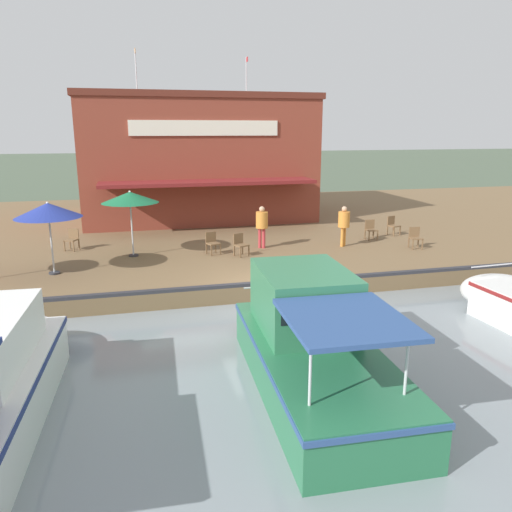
{
  "coord_description": "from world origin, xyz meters",
  "views": [
    {
      "loc": [
        14.19,
        -3.93,
        5.27
      ],
      "look_at": [
        -1.0,
        -0.11,
        1.3
      ],
      "focal_mm": 35.0,
      "sensor_mm": 36.0,
      "label": 1
    }
  ],
  "objects": [
    {
      "name": "patio_umbrella_back_row",
      "position": [
        -4.81,
        -3.96,
        2.84
      ],
      "size": [
        2.11,
        2.11,
        2.49
      ],
      "color": "#B7B7B7",
      "rests_on": "quay_deck"
    },
    {
      "name": "ground_plane",
      "position": [
        0.0,
        0.0,
        0.0
      ],
      "size": [
        220.0,
        220.0,
        0.0
      ],
      "primitive_type": "plane",
      "color": "#4C5B47"
    },
    {
      "name": "quay_edge_fender",
      "position": [
        -0.1,
        0.0,
        0.65
      ],
      "size": [
        0.2,
        50.4,
        0.1
      ],
      "primitive_type": "cube",
      "color": "#2D2D33",
      "rests_on": "quay_deck"
    },
    {
      "name": "motorboat_nearest_quay",
      "position": [
        4.8,
        -0.44,
        0.89
      ],
      "size": [
        6.99,
        2.64,
        2.29
      ],
      "color": "#287047",
      "rests_on": "river_water"
    },
    {
      "name": "cafe_chair_beside_entrance",
      "position": [
        -3.39,
        7.16,
        1.08
      ],
      "size": [
        0.49,
        0.49,
        0.85
      ],
      "color": "brown",
      "rests_on": "quay_deck"
    },
    {
      "name": "cafe_chair_mid_patio",
      "position": [
        -6.45,
        -6.3,
        1.08
      ],
      "size": [
        0.59,
        0.59,
        0.85
      ],
      "color": "brown",
      "rests_on": "quay_deck"
    },
    {
      "name": "cafe_chair_under_first_umbrella",
      "position": [
        -6.01,
        7.61,
        1.08
      ],
      "size": [
        0.55,
        0.55,
        0.85
      ],
      "color": "brown",
      "rests_on": "quay_deck"
    },
    {
      "name": "quay_deck",
      "position": [
        -11.0,
        0.0,
        0.3
      ],
      "size": [
        22.0,
        56.0,
        0.6
      ],
      "primitive_type": "cube",
      "color": "brown",
      "rests_on": "ground"
    },
    {
      "name": "cafe_chair_far_corner_seat",
      "position": [
        -4.41,
        -0.98,
        1.08
      ],
      "size": [
        0.56,
        0.56,
        0.85
      ],
      "color": "brown",
      "rests_on": "quay_deck"
    },
    {
      "name": "tree_upstream_bank",
      "position": [
        -18.1,
        -2.47,
        5.23
      ],
      "size": [
        4.52,
        4.31,
        6.91
      ],
      "color": "brown",
      "rests_on": "quay_deck"
    },
    {
      "name": "person_near_entrance",
      "position": [
        -4.4,
        4.46,
        1.64
      ],
      "size": [
        0.47,
        0.47,
        1.66
      ],
      "color": "orange",
      "rests_on": "quay_deck"
    },
    {
      "name": "person_mid_patio",
      "position": [
        -4.93,
        1.13,
        1.67
      ],
      "size": [
        0.48,
        0.48,
        1.71
      ],
      "color": "#B23338",
      "rests_on": "quay_deck"
    },
    {
      "name": "waterfront_restaurant",
      "position": [
        -13.73,
        -0.36,
        3.82
      ],
      "size": [
        9.87,
        11.93,
        8.72
      ],
      "color": "brown",
      "rests_on": "quay_deck"
    },
    {
      "name": "patio_umbrella_far_corner",
      "position": [
        -2.98,
        -6.56,
        2.74
      ],
      "size": [
        2.13,
        2.13,
        2.43
      ],
      "color": "#B7B7B7",
      "rests_on": "quay_deck"
    },
    {
      "name": "cafe_chair_back_row_seat",
      "position": [
        -5.38,
        6.19,
        1.08
      ],
      "size": [
        0.44,
        0.44,
        0.85
      ],
      "color": "brown",
      "rests_on": "quay_deck"
    },
    {
      "name": "cafe_chair_facing_river",
      "position": [
        -3.88,
        0.0,
        1.08
      ],
      "size": [
        0.58,
        0.58,
        0.85
      ],
      "color": "brown",
      "rests_on": "quay_deck"
    }
  ]
}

